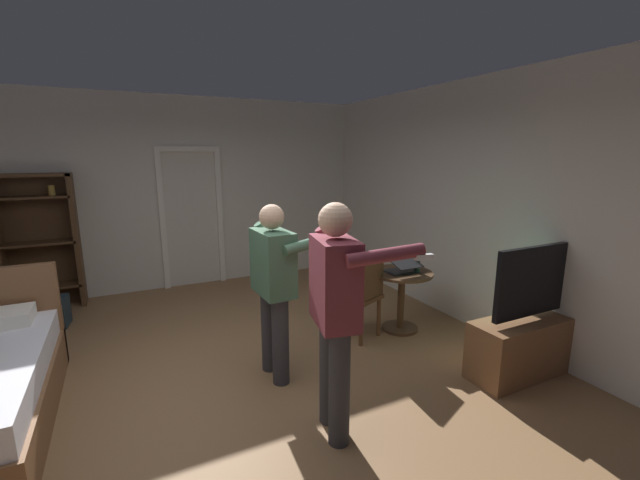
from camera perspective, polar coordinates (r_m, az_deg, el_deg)
name	(u,v)px	position (r m, az deg, el deg)	size (l,w,h in m)	color
ground_plane	(230,395)	(3.78, -12.65, -20.50)	(7.15, 7.15, 0.00)	olive
wall_back	(171,194)	(6.50, -20.29, 6.10)	(6.12, 0.12, 2.85)	beige
wall_right	(493,208)	(4.86, 23.25, 4.10)	(0.12, 6.74, 2.85)	beige
doorway_frame	(191,207)	(6.47, -17.71, 4.43)	(0.93, 0.08, 2.13)	white
bookshelf	(39,237)	(6.38, -34.83, 0.39)	(0.89, 0.32, 1.78)	#4C331E
tv_flatscreen	(532,336)	(4.35, 27.68, -11.95)	(1.28, 0.40, 1.23)	brown
side_table	(401,290)	(4.78, 11.41, -6.99)	(0.69, 0.69, 0.70)	#4C331E
laptop	(403,269)	(4.65, 11.59, -3.98)	(0.32, 0.33, 0.16)	black
bottle_on_table	(417,262)	(4.71, 13.53, -3.04)	(0.06, 0.06, 0.28)	#1A4032
wooden_chair	(364,292)	(4.47, 6.17, -7.24)	(0.55, 0.55, 0.99)	brown
person_blue_shirt	(336,304)	(2.84, 2.31, -9.05)	(0.68, 0.70, 1.71)	#333338
person_striped_shirt	(274,279)	(3.61, -6.46, -5.54)	(0.66, 0.63, 1.60)	#333338
suitcase_dark	(44,313)	(5.81, -34.37, -8.54)	(0.49, 0.29, 0.36)	#1E2D38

